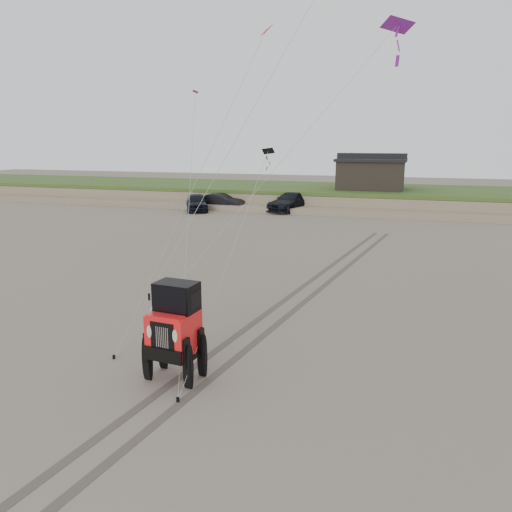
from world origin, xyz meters
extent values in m
plane|color=#6B6054|center=(0.00, 0.00, 0.00)|extent=(160.00, 160.00, 0.00)
cube|color=#7A6B54|center=(0.00, 38.00, 0.70)|extent=(160.00, 12.00, 1.40)
cube|color=#2D4719|center=(0.00, 38.00, 1.55)|extent=(160.00, 12.00, 0.35)
cube|color=#7A6B54|center=(0.00, 31.50, 0.25)|extent=(160.00, 3.50, 0.50)
cube|color=black|center=(2.00, 37.00, 3.03)|extent=(6.00, 5.00, 2.60)
cube|color=black|center=(2.00, 37.00, 4.45)|extent=(6.40, 5.40, 0.25)
cube|color=black|center=(2.00, 37.00, 4.83)|extent=(6.40, 1.20, 0.50)
imported|color=black|center=(-12.71, 29.47, 0.78)|extent=(3.76, 4.91, 1.56)
imported|color=black|center=(-11.06, 31.18, 0.73)|extent=(4.44, 1.63, 1.45)
imported|color=black|center=(-4.45, 31.98, 0.85)|extent=(4.19, 6.34, 1.71)
imported|color=#97BAEA|center=(-1.26, 1.22, 0.80)|extent=(0.65, 0.50, 1.60)
cube|color=#C7184B|center=(-3.58, 9.54, 8.35)|extent=(0.42, 0.45, 0.14)
cube|color=red|center=(0.13, 8.16, 10.40)|extent=(0.59, 0.66, 0.38)
cube|color=black|center=(0.60, 6.88, 5.82)|extent=(0.48, 0.24, 0.27)
cube|color=purple|center=(4.87, 11.99, 11.06)|extent=(1.51, 1.31, 0.58)
cylinder|color=black|center=(-1.99, -0.25, 0.06)|extent=(0.08, 0.08, 0.12)
cylinder|color=black|center=(0.90, -1.92, 0.06)|extent=(0.08, 0.08, 0.12)
cube|color=#4C443D|center=(1.60, 8.00, 0.00)|extent=(4.42, 29.74, 0.01)
cube|color=#4C443D|center=(2.40, 8.00, 0.00)|extent=(4.42, 29.74, 0.01)
camera|label=1|loc=(6.06, -11.85, 6.21)|focal=35.00mm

